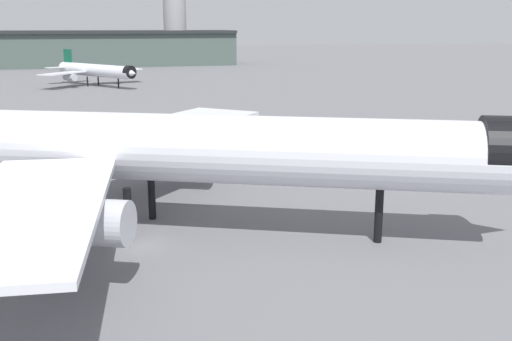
{
  "coord_description": "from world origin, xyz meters",
  "views": [
    {
      "loc": [
        -2.7,
        -44.61,
        16.78
      ],
      "look_at": [
        9.25,
        0.02,
        5.48
      ],
      "focal_mm": 41.81,
      "sensor_mm": 36.0,
      "label": 1
    }
  ],
  "objects_px": {
    "airliner_far_taxiway": "(95,71)",
    "baggage_cart_trailing": "(327,148)",
    "baggage_tug_wing": "(292,142)",
    "airliner_near_gate": "(164,149)"
  },
  "relations": [
    {
      "from": "airliner_near_gate",
      "to": "airliner_far_taxiway",
      "type": "xyz_separation_m",
      "value": [
        -5.01,
        127.25,
        -2.63
      ]
    },
    {
      "from": "airliner_far_taxiway",
      "to": "baggage_tug_wing",
      "type": "relative_size",
      "value": 9.08
    },
    {
      "from": "airliner_far_taxiway",
      "to": "baggage_tug_wing",
      "type": "bearing_deg",
      "value": -19.66
    },
    {
      "from": "airliner_far_taxiway",
      "to": "baggage_cart_trailing",
      "type": "height_order",
      "value": "airliner_far_taxiway"
    },
    {
      "from": "airliner_near_gate",
      "to": "baggage_tug_wing",
      "type": "xyz_separation_m",
      "value": [
        20.88,
        29.84,
        -6.03
      ]
    },
    {
      "from": "airliner_near_gate",
      "to": "airliner_far_taxiway",
      "type": "distance_m",
      "value": 127.38
    },
    {
      "from": "airliner_near_gate",
      "to": "airliner_far_taxiway",
      "type": "height_order",
      "value": "airliner_near_gate"
    },
    {
      "from": "airliner_near_gate",
      "to": "baggage_cart_trailing",
      "type": "relative_size",
      "value": 21.39
    },
    {
      "from": "airliner_far_taxiway",
      "to": "baggage_tug_wing",
      "type": "xyz_separation_m",
      "value": [
        25.89,
        -97.41,
        -3.4
      ]
    },
    {
      "from": "airliner_far_taxiway",
      "to": "baggage_cart_trailing",
      "type": "distance_m",
      "value": 106.83
    }
  ]
}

